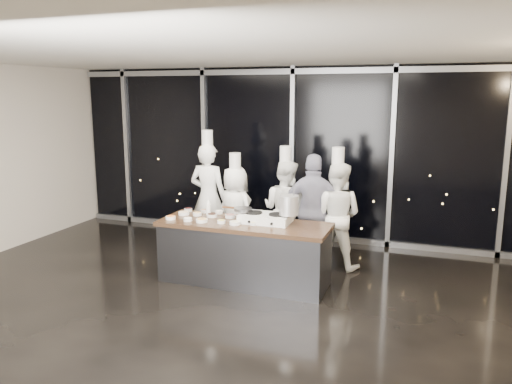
% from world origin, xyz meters
% --- Properties ---
extents(ground, '(9.00, 9.00, 0.00)m').
position_xyz_m(ground, '(0.00, 0.00, 0.00)').
color(ground, black).
rests_on(ground, ground).
extents(room_shell, '(9.02, 7.02, 3.21)m').
position_xyz_m(room_shell, '(0.18, 0.00, 2.25)').
color(room_shell, beige).
rests_on(room_shell, ground).
extents(window_wall, '(8.90, 0.11, 3.20)m').
position_xyz_m(window_wall, '(0.00, 3.43, 1.60)').
color(window_wall, black).
rests_on(window_wall, ground).
extents(demo_counter, '(2.46, 0.86, 0.90)m').
position_xyz_m(demo_counter, '(0.00, 0.90, 0.45)').
color(demo_counter, '#343539').
rests_on(demo_counter, ground).
extents(stove, '(0.71, 0.46, 0.14)m').
position_xyz_m(stove, '(0.29, 1.01, 0.96)').
color(stove, white).
rests_on(stove, demo_counter).
extents(frying_pan, '(0.45, 0.26, 0.04)m').
position_xyz_m(frying_pan, '(-0.07, 1.02, 1.06)').
color(frying_pan, slate).
rests_on(frying_pan, stove).
extents(stock_pot, '(0.27, 0.27, 0.27)m').
position_xyz_m(stock_pot, '(0.63, 1.02, 1.18)').
color(stock_pot, silver).
rests_on(stock_pot, stove).
extents(prep_bowls, '(1.38, 0.71, 0.05)m').
position_xyz_m(prep_bowls, '(-0.57, 0.95, 0.93)').
color(prep_bowls, silver).
rests_on(prep_bowls, demo_counter).
extents(squeeze_bottle, '(0.07, 0.07, 0.25)m').
position_xyz_m(squeeze_bottle, '(-0.66, 1.12, 1.02)').
color(squeeze_bottle, white).
rests_on(squeeze_bottle, demo_counter).
extents(chef_far_left, '(0.71, 0.49, 2.10)m').
position_xyz_m(chef_far_left, '(-1.15, 2.16, 0.95)').
color(chef_far_left, white).
rests_on(chef_far_left, ground).
extents(chef_left, '(0.87, 0.74, 1.75)m').
position_xyz_m(chef_left, '(-0.58, 2.01, 0.78)').
color(chef_left, white).
rests_on(chef_left, ground).
extents(chef_center, '(0.92, 0.79, 1.88)m').
position_xyz_m(chef_center, '(0.23, 2.19, 0.83)').
color(chef_center, white).
rests_on(chef_center, ground).
extents(guest, '(1.09, 0.53, 1.80)m').
position_xyz_m(guest, '(0.78, 1.90, 0.90)').
color(guest, '#15153A').
rests_on(guest, ground).
extents(chef_right, '(0.89, 0.74, 1.91)m').
position_xyz_m(chef_right, '(1.12, 2.01, 0.85)').
color(chef_right, white).
rests_on(chef_right, ground).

